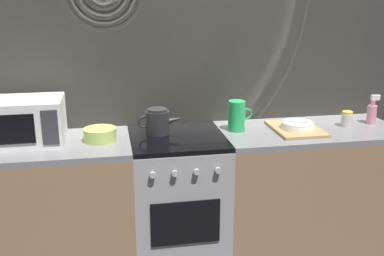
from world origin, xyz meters
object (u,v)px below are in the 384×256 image
at_px(stove_unit, 178,201).
at_px(spray_bottle, 372,113).
at_px(microwave, 24,121).
at_px(spice_jar, 347,119).
at_px(dish_pile, 297,127).
at_px(kettle, 158,121).
at_px(pitcher, 237,116).
at_px(mixing_bowl, 100,134).

height_order(stove_unit, spray_bottle, spray_bottle).
relative_size(microwave, spice_jar, 4.38).
xyz_separation_m(spice_jar, spray_bottle, (0.20, 0.03, 0.03)).
relative_size(dish_pile, spice_jar, 3.81).
xyz_separation_m(stove_unit, kettle, (-0.11, 0.08, 0.53)).
bearing_deg(microwave, spice_jar, -1.02).
bearing_deg(spice_jar, stove_unit, -179.39).
distance_m(kettle, pitcher, 0.52).
distance_m(kettle, spray_bottle, 1.48).
distance_m(stove_unit, microwave, 1.09).
height_order(microwave, mixing_bowl, microwave).
bearing_deg(microwave, kettle, 2.29).
bearing_deg(stove_unit, spice_jar, 0.61).
distance_m(kettle, spice_jar, 1.28).
height_order(spice_jar, spray_bottle, spray_bottle).
bearing_deg(spray_bottle, pitcher, 179.14).
xyz_separation_m(stove_unit, dish_pile, (0.79, -0.02, 0.47)).
distance_m(pitcher, spray_bottle, 0.96).
height_order(mixing_bowl, pitcher, pitcher).
relative_size(stove_unit, microwave, 1.96).
height_order(stove_unit, pitcher, pitcher).
xyz_separation_m(stove_unit, spray_bottle, (1.37, 0.04, 0.53)).
bearing_deg(spray_bottle, dish_pile, -173.73).
height_order(dish_pile, spice_jar, spice_jar).
distance_m(stove_unit, spice_jar, 1.27).
xyz_separation_m(kettle, spice_jar, (1.28, -0.07, -0.03)).
relative_size(microwave, mixing_bowl, 2.30).
bearing_deg(pitcher, stove_unit, -172.16).
xyz_separation_m(microwave, pitcher, (1.32, 0.01, -0.03)).
bearing_deg(stove_unit, dish_pile, -1.59).
bearing_deg(spray_bottle, spice_jar, -171.85).
height_order(microwave, spice_jar, microwave).
bearing_deg(pitcher, dish_pile, -11.33).
relative_size(microwave, dish_pile, 1.15).
bearing_deg(mixing_bowl, dish_pile, -1.03).
relative_size(stove_unit, mixing_bowl, 4.50).
bearing_deg(kettle, microwave, -177.71).
height_order(kettle, dish_pile, kettle).
distance_m(stove_unit, dish_pile, 0.92).
distance_m(kettle, dish_pile, 0.91).
relative_size(mixing_bowl, spray_bottle, 0.99).
distance_m(microwave, mixing_bowl, 0.45).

